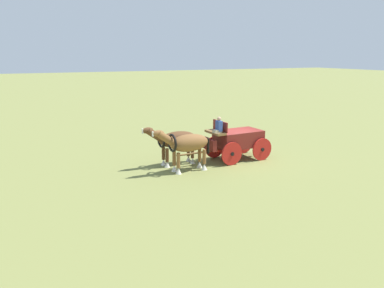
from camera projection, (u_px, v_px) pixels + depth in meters
ground_plane at (238, 159)px, 21.58m from camera, size 220.00×220.00×0.00m
show_wagon at (236, 140)px, 21.24m from camera, size 5.56×2.04×2.60m
draft_horse_near at (187, 144)px, 19.04m from camera, size 3.17×1.00×2.27m
draft_horse_off at (175, 141)px, 20.17m from camera, size 3.22×0.98×2.19m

